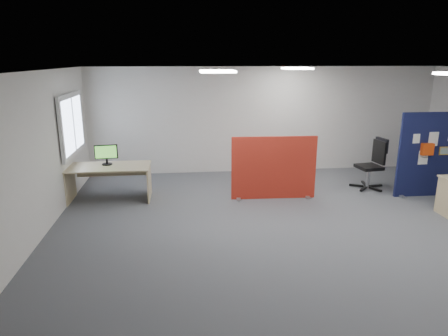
{
  "coord_description": "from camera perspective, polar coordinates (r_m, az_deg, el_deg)",
  "views": [
    {
      "loc": [
        -2.14,
        -6.6,
        2.89
      ],
      "look_at": [
        -1.42,
        0.22,
        1.0
      ],
      "focal_mm": 32.0,
      "sensor_mm": 36.0,
      "label": 1
    }
  ],
  "objects": [
    {
      "name": "wall_back",
      "position": [
        10.44,
        5.87,
        6.83
      ],
      "size": [
        9.0,
        0.02,
        2.7
      ],
      "primitive_type": "cube",
      "color": "silver",
      "rests_on": "floor"
    },
    {
      "name": "office_chair",
      "position": [
        9.67,
        20.64,
        0.99
      ],
      "size": [
        0.75,
        0.75,
        1.14
      ],
      "rotation": [
        0.0,
        0.0,
        0.15
      ],
      "color": "black",
      "rests_on": "floor"
    },
    {
      "name": "wall_front",
      "position": [
        4.07,
        26.59,
        -8.53
      ],
      "size": [
        9.0,
        0.02,
        2.7
      ],
      "primitive_type": "cube",
      "color": "silver",
      "rests_on": "floor"
    },
    {
      "name": "floor",
      "position": [
        7.52,
        11.07,
        -7.51
      ],
      "size": [
        9.0,
        9.0,
        0.0
      ],
      "primitive_type": "plane",
      "color": "#56595E",
      "rests_on": "ground"
    },
    {
      "name": "second_desk",
      "position": [
        8.71,
        -16.02,
        -0.76
      ],
      "size": [
        1.69,
        0.84,
        0.73
      ],
      "color": "tan",
      "rests_on": "floor"
    },
    {
      "name": "monitor_second",
      "position": [
        8.7,
        -16.47,
        1.96
      ],
      "size": [
        0.47,
        0.21,
        0.43
      ],
      "rotation": [
        0.0,
        0.0,
        0.12
      ],
      "color": "black",
      "rests_on": "second_desk"
    },
    {
      "name": "navy_divider",
      "position": [
        9.75,
        29.21,
        1.69
      ],
      "size": [
        2.21,
        0.3,
        1.82
      ],
      "color": "#0E1936",
      "rests_on": "floor"
    },
    {
      "name": "ceiling_lights",
      "position": [
        7.68,
        13.08,
        13.37
      ],
      "size": [
        4.1,
        4.1,
        0.04
      ],
      "color": "white",
      "rests_on": "ceiling"
    },
    {
      "name": "window",
      "position": [
        9.0,
        -20.88,
        5.83
      ],
      "size": [
        0.06,
        1.7,
        1.3
      ],
      "color": "white",
      "rests_on": "wall_left"
    },
    {
      "name": "wall_left",
      "position": [
        7.18,
        -25.1,
        1.53
      ],
      "size": [
        0.02,
        7.0,
        2.7
      ],
      "primitive_type": "cube",
      "color": "silver",
      "rests_on": "floor"
    },
    {
      "name": "ceiling",
      "position": [
        6.94,
        12.24,
        13.49
      ],
      "size": [
        9.0,
        7.0,
        0.02
      ],
      "primitive_type": "cube",
      "color": "white",
      "rests_on": "wall_back"
    },
    {
      "name": "red_divider",
      "position": [
        8.43,
        7.13,
        -0.06
      ],
      "size": [
        1.79,
        0.3,
        1.34
      ],
      "rotation": [
        0.0,
        0.0,
        -0.03
      ],
      "color": "maroon",
      "rests_on": "floor"
    }
  ]
}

